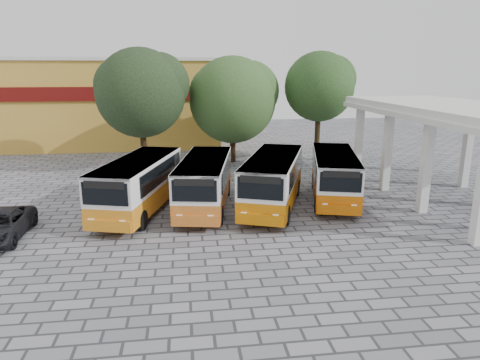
{
  "coord_description": "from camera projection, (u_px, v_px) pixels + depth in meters",
  "views": [
    {
      "loc": [
        -4.4,
        -18.1,
        7.27
      ],
      "look_at": [
        -1.5,
        3.95,
        1.5
      ],
      "focal_mm": 32.0,
      "sensor_mm": 36.0,
      "label": 1
    }
  ],
  "objects": [
    {
      "name": "ground",
      "position": [
        283.0,
        232.0,
        19.75
      ],
      "size": [
        90.0,
        90.0,
        0.0
      ],
      "primitive_type": "plane",
      "color": "slate",
      "rests_on": "ground"
    },
    {
      "name": "bus_far_right",
      "position": [
        334.0,
        174.0,
        24.17
      ],
      "size": [
        4.13,
        7.87,
        2.68
      ],
      "rotation": [
        0.0,
        0.0,
        -0.27
      ],
      "color": "#C45600",
      "rests_on": "ground"
    },
    {
      "name": "bus_centre_left",
      "position": [
        205.0,
        180.0,
        22.68
      ],
      "size": [
        3.56,
        7.85,
        2.72
      ],
      "rotation": [
        0.0,
        0.0,
        -0.17
      ],
      "color": "#BE621C",
      "rests_on": "ground"
    },
    {
      "name": "shophouse_block",
      "position": [
        116.0,
        102.0,
        42.25
      ],
      "size": [
        20.4,
        10.4,
        8.3
      ],
      "color": "gold",
      "rests_on": "ground"
    },
    {
      "name": "tree_right",
      "position": [
        320.0,
        84.0,
        34.06
      ],
      "size": [
        5.82,
        5.54,
        8.71
      ],
      "color": "#302413",
      "rests_on": "ground"
    },
    {
      "name": "bus_far_left",
      "position": [
        139.0,
        182.0,
        22.07
      ],
      "size": [
        4.33,
        8.19,
        2.79
      ],
      "rotation": [
        0.0,
        0.0,
        -0.27
      ],
      "color": "orange",
      "rests_on": "ground"
    },
    {
      "name": "terminal_shelter",
      "position": [
        454.0,
        113.0,
        23.68
      ],
      "size": [
        6.8,
        15.8,
        5.4
      ],
      "color": "silver",
      "rests_on": "ground"
    },
    {
      "name": "tree_left",
      "position": [
        142.0,
        90.0,
        30.47
      ],
      "size": [
        6.69,
        6.37,
        8.82
      ],
      "color": "black",
      "rests_on": "ground"
    },
    {
      "name": "bus_centre_right",
      "position": [
        273.0,
        178.0,
        22.82
      ],
      "size": [
        4.94,
        8.35,
        2.82
      ],
      "rotation": [
        0.0,
        0.0,
        -0.36
      ],
      "color": "#C66A00",
      "rests_on": "ground"
    },
    {
      "name": "tree_middle",
      "position": [
        234.0,
        97.0,
        33.5
      ],
      "size": [
        7.11,
        6.77,
        8.32
      ],
      "color": "black",
      "rests_on": "ground"
    },
    {
      "name": "parked_car",
      "position": [
        0.0,
        226.0,
        18.74
      ],
      "size": [
        2.15,
        4.51,
        1.24
      ],
      "primitive_type": "imported",
      "rotation": [
        0.0,
        0.0,
        0.02
      ],
      "color": "black",
      "rests_on": "ground"
    }
  ]
}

